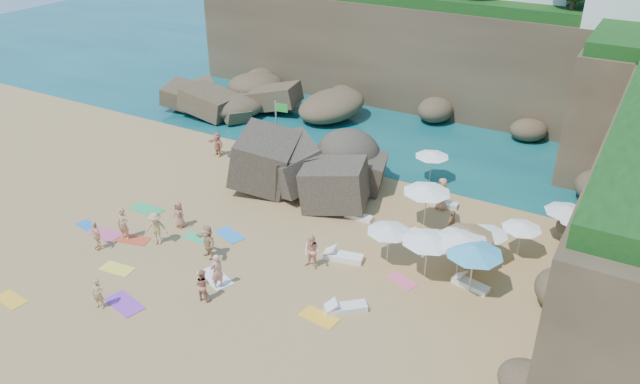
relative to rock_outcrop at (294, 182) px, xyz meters
The scene contains 50 objects.
ground 6.91m from the rock_outcrop, 73.93° to the right, with size 120.00×120.00×0.00m, color tan.
seawater 23.43m from the rock_outcrop, 85.32° to the left, with size 120.00×120.00×0.00m, color #0C4751.
cliff_back 19.19m from the rock_outcrop, 77.97° to the left, with size 44.00×8.00×8.00m, color brown.
rock_promontory 13.04m from the rock_outcrop, 134.16° to the left, with size 12.00×7.00×2.00m, color brown, non-canonical shape.
marina_masts 27.70m from the rock_outcrop, 121.99° to the left, with size 3.10×0.10×6.00m.
rock_outcrop is the anchor object (origin of this frame).
flag_pole 3.59m from the rock_outcrop, 148.91° to the left, with size 0.89×0.16×4.59m.
parasol_0 5.02m from the rock_outcrop, 29.47° to the left, with size 2.22×2.22×2.10m.
parasol_1 8.59m from the rock_outcrop, 30.63° to the left, with size 2.10×2.10×1.99m.
parasol_2 14.19m from the rock_outcrop, ahead, with size 1.98×1.98×1.87m.
parasol_3 9.20m from the rock_outcrop, ahead, with size 2.58×2.58×2.44m.
parasol_4 16.58m from the rock_outcrop, ahead, with size 2.26×2.26×2.13m.
parasol_5 12.11m from the rock_outcrop, 26.70° to the right, with size 2.49×2.49×2.36m.
parasol_6 12.84m from the rock_outcrop, 17.42° to the right, with size 2.41×2.41×2.28m.
parasol_7 15.84m from the rock_outcrop, ahead, with size 2.26×2.26×2.14m.
parasol_8 13.12m from the rock_outcrop, 11.87° to the right, with size 1.99×1.99×1.88m.
parasol_9 10.13m from the rock_outcrop, 30.69° to the right, with size 2.18×2.18×2.07m.
parasol_10 14.15m from the rock_outcrop, 22.93° to the right, with size 2.63×2.63×2.49m.
parasol_11 13.05m from the rock_outcrop, 21.28° to the right, with size 2.59×2.59×2.45m.
lounger_0 5.85m from the rock_outcrop, 20.38° to the right, with size 1.56×0.52×0.24m, color white.
lounger_1 9.18m from the rock_outcrop, 10.56° to the left, with size 1.68×0.56×0.26m, color silver.
lounger_2 9.55m from the rock_outcrop, 13.50° to the right, with size 1.63×0.54×0.25m, color white.
lounger_3 8.94m from the rock_outcrop, 42.29° to the right, with size 1.96×0.65×0.31m, color white.
lounger_4 13.79m from the rock_outcrop, 21.66° to the right, with size 1.77×0.59×0.27m, color white.
lounger_5 12.80m from the rock_outcrop, 47.93° to the right, with size 1.88×0.63×0.29m, color white.
towel_0 12.23m from the rock_outcrop, 124.44° to the right, with size 1.45×0.72×0.03m, color blue.
towel_1 11.63m from the rock_outcrop, 118.64° to the right, with size 1.89×0.94×0.03m, color #CF5079.
towel_2 17.08m from the rock_outcrop, 106.83° to the right, with size 1.55×0.78×0.03m, color yellow.
towel_3 8.99m from the rock_outcrop, 127.42° to the right, with size 1.93×0.97×0.03m, color #30A85C.
towel_5 10.63m from the rock_outcrop, 78.86° to the right, with size 1.91×0.96×0.03m, color white.
towel_6 14.01m from the rock_outcrop, 91.05° to the right, with size 1.94×0.97×0.03m, color purple.
towel_7 10.59m from the rock_outcrop, 110.96° to the right, with size 1.68×0.84×0.03m, color #CE4624.
towel_8 7.00m from the rock_outcrop, 87.60° to the right, with size 1.69×0.85×0.03m, color #2A85E3.
towel_9 11.65m from the rock_outcrop, 32.24° to the right, with size 1.47×0.73×0.03m, color #E85A83.
towel_10 13.06m from the rock_outcrop, 53.42° to the right, with size 1.70×0.85×0.03m, color yellow.
towel_11 8.12m from the rock_outcrop, 97.18° to the right, with size 1.56×0.78×0.03m, color #34B66E.
towel_12 12.48m from the rock_outcrop, 101.87° to the right, with size 1.62×0.81×0.03m, color yellow.
person_stand_0 10.90m from the rock_outcrop, 112.79° to the right, with size 0.66×0.43×1.81m, color tan.
person_stand_1 12.27m from the rock_outcrop, 77.68° to the right, with size 0.77×0.60×1.59m, color tan.
person_stand_2 2.98m from the rock_outcrop, 37.53° to the left, with size 1.25×0.52×1.93m, color #F2B889.
person_stand_3 10.69m from the rock_outcrop, ahead, with size 0.97×0.41×1.66m, color #97744B.
person_stand_4 9.16m from the rock_outcrop, ahead, with size 0.94×0.51×1.93m, color tan.
person_stand_5 6.60m from the rock_outcrop, behind, with size 1.54×0.44×1.66m, color tan.
person_stand_6 11.26m from the rock_outcrop, 76.59° to the right, with size 0.66×0.43×1.80m, color #E99884.
person_lie_0 9.81m from the rock_outcrop, 104.22° to the right, with size 1.16×1.80×0.48m, color tan.
person_lie_1 12.32m from the rock_outcrop, 112.61° to the right, with size 0.90×1.54×0.38m, color #FAC28E.
person_lie_2 8.04m from the rock_outcrop, 108.30° to the right, with size 0.72×1.47×0.39m, color #A46452.
person_lie_3 9.18m from the rock_outcrop, 85.88° to the right, with size 1.63×1.76×0.47m, color tan.
person_lie_4 14.74m from the rock_outcrop, 93.85° to the right, with size 0.53×1.46×0.35m, color tan.
person_lie_5 9.31m from the rock_outcrop, 52.84° to the right, with size 0.86×1.78×0.67m, color #F8AC8C.
Camera 1 is at (16.50, -22.34, 17.57)m, focal length 35.00 mm.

